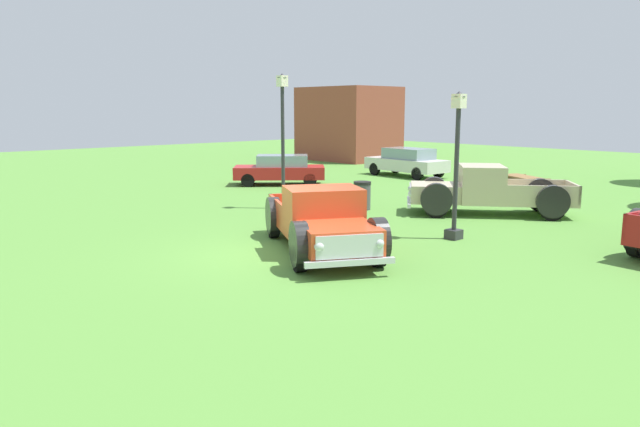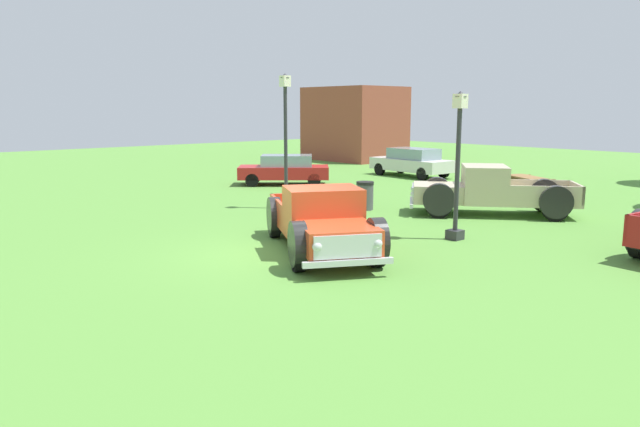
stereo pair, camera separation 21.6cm
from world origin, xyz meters
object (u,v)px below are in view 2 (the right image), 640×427
at_px(trash_can, 365,196).
at_px(picnic_table, 526,184).
at_px(sedan_distant_a, 285,169).
at_px(sedan_distant_b, 412,162).
at_px(pickup_truck_behind_left, 482,191).
at_px(pickup_truck_foreground, 323,223).
at_px(lamp_post_far, 286,139).
at_px(lamp_post_near, 458,163).

bearing_deg(trash_can, picnic_table, 73.75).
relative_size(sedan_distant_a, sedan_distant_b, 0.94).
distance_m(pickup_truck_behind_left, sedan_distant_b, 10.78).
relative_size(pickup_truck_foreground, lamp_post_far, 1.19).
xyz_separation_m(lamp_post_far, trash_can, (1.95, 1.83, -1.88)).
relative_size(sedan_distant_b, picnic_table, 1.89).
relative_size(pickup_truck_behind_left, sedan_distant_a, 1.26).
height_order(sedan_distant_b, picnic_table, sedan_distant_b).
xyz_separation_m(sedan_distant_a, sedan_distant_b, (1.67, 6.73, 0.05)).
bearing_deg(trash_can, sedan_distant_b, 121.21).
distance_m(lamp_post_near, trash_can, 5.26).
bearing_deg(sedan_distant_b, lamp_post_near, -45.66).
distance_m(sedan_distant_a, sedan_distant_b, 6.93).
distance_m(lamp_post_far, trash_can, 3.27).
xyz_separation_m(pickup_truck_behind_left, lamp_post_near, (1.66, -3.69, 1.24)).
distance_m(sedan_distant_a, lamp_post_near, 12.40).
xyz_separation_m(pickup_truck_behind_left, sedan_distant_a, (-10.13, -0.06, -0.06)).
bearing_deg(lamp_post_near, sedan_distant_a, 162.90).
distance_m(pickup_truck_behind_left, picnic_table, 4.86).
relative_size(lamp_post_near, picnic_table, 1.67).
relative_size(pickup_truck_behind_left, sedan_distant_b, 1.19).
height_order(pickup_truck_foreground, sedan_distant_b, pickup_truck_foreground).
distance_m(lamp_post_near, lamp_post_far, 6.76).
bearing_deg(lamp_post_far, lamp_post_near, 2.31).
height_order(pickup_truck_foreground, lamp_post_far, lamp_post_far).
distance_m(pickup_truck_behind_left, lamp_post_near, 4.23).
distance_m(pickup_truck_foreground, trash_can, 6.36).
xyz_separation_m(sedan_distant_b, picnic_table, (7.32, -1.95, -0.25)).
height_order(lamp_post_near, trash_can, lamp_post_near).
height_order(sedan_distant_a, trash_can, sedan_distant_a).
distance_m(pickup_truck_foreground, sedan_distant_b, 16.63).
bearing_deg(pickup_truck_foreground, lamp_post_far, 149.36).
bearing_deg(trash_can, lamp_post_near, -18.02).
height_order(sedan_distant_b, trash_can, sedan_distant_b).
relative_size(pickup_truck_foreground, pickup_truck_behind_left, 1.04).
relative_size(pickup_truck_behind_left, lamp_post_near, 1.35).
bearing_deg(trash_can, pickup_truck_behind_left, 34.20).
relative_size(lamp_post_far, picnic_table, 1.97).
height_order(lamp_post_near, picnic_table, lamp_post_near).
relative_size(pickup_truck_behind_left, trash_can, 5.40).
bearing_deg(pickup_truck_behind_left, trash_can, -145.80).
relative_size(lamp_post_near, trash_can, 4.00).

